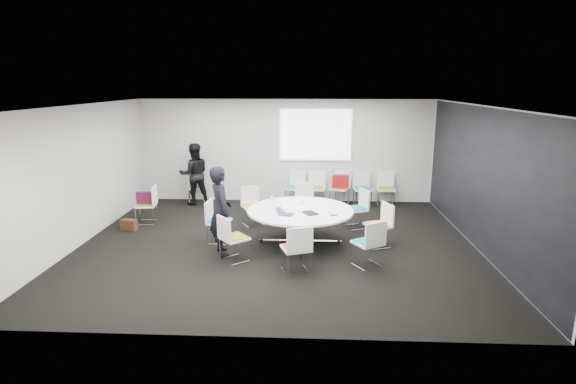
{
  "coord_description": "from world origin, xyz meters",
  "views": [
    {
      "loc": [
        0.64,
        -8.7,
        3.23
      ],
      "look_at": [
        0.2,
        0.4,
        1.0
      ],
      "focal_mm": 28.0,
      "sensor_mm": 36.0,
      "label": 1
    }
  ],
  "objects_px": {
    "chair_ring_h": "(368,252)",
    "cup": "(302,202)",
    "chair_spare_left": "(147,212)",
    "chair_person_back": "(197,193)",
    "chair_ring_a": "(378,233)",
    "chair_ring_c": "(303,208)",
    "chair_ring_g": "(296,258)",
    "chair_ring_e": "(219,229)",
    "maroon_bag": "(146,198)",
    "chair_back_e": "(386,195)",
    "chair_back_b": "(316,194)",
    "person_main": "(221,211)",
    "brown_bag": "(129,225)",
    "chair_back_c": "(340,194)",
    "chair_ring_b": "(356,216)",
    "conference_table": "(300,219)",
    "chair_back_d": "(362,195)",
    "chair_back_a": "(295,194)",
    "laptop": "(282,210)",
    "chair_ring_d": "(253,214)",
    "chair_ring_f": "(234,247)",
    "person_back": "(194,174)"
  },
  "relations": [
    {
      "from": "laptop",
      "to": "brown_bag",
      "type": "xyz_separation_m",
      "value": [
        -3.5,
        0.8,
        -0.62
      ]
    },
    {
      "from": "chair_back_b",
      "to": "person_main",
      "type": "xyz_separation_m",
      "value": [
        -1.87,
        -3.71,
        0.58
      ]
    },
    {
      "from": "chair_back_b",
      "to": "laptop",
      "type": "distance_m",
      "value": 3.32
    },
    {
      "from": "chair_ring_b",
      "to": "maroon_bag",
      "type": "bearing_deg",
      "value": 67.45
    },
    {
      "from": "chair_ring_b",
      "to": "chair_ring_c",
      "type": "height_order",
      "value": "same"
    },
    {
      "from": "conference_table",
      "to": "chair_ring_f",
      "type": "bearing_deg",
      "value": -140.81
    },
    {
      "from": "chair_spare_left",
      "to": "brown_bag",
      "type": "distance_m",
      "value": 0.6
    },
    {
      "from": "chair_back_c",
      "to": "chair_back_e",
      "type": "relative_size",
      "value": 1.0
    },
    {
      "from": "chair_ring_a",
      "to": "chair_ring_b",
      "type": "distance_m",
      "value": 1.22
    },
    {
      "from": "chair_ring_h",
      "to": "person_main",
      "type": "xyz_separation_m",
      "value": [
        -2.74,
        0.5,
        0.58
      ]
    },
    {
      "from": "chair_back_b",
      "to": "chair_back_c",
      "type": "distance_m",
      "value": 0.64
    },
    {
      "from": "chair_ring_a",
      "to": "chair_ring_b",
      "type": "xyz_separation_m",
      "value": [
        -0.33,
        1.18,
        0.0
      ]
    },
    {
      "from": "conference_table",
      "to": "chair_ring_b",
      "type": "bearing_deg",
      "value": 41.51
    },
    {
      "from": "chair_back_d",
      "to": "chair_back_b",
      "type": "bearing_deg",
      "value": -5.81
    },
    {
      "from": "chair_ring_a",
      "to": "chair_ring_c",
      "type": "bearing_deg",
      "value": 19.06
    },
    {
      "from": "chair_ring_f",
      "to": "chair_ring_a",
      "type": "bearing_deg",
      "value": 67.85
    },
    {
      "from": "chair_back_e",
      "to": "chair_back_b",
      "type": "bearing_deg",
      "value": 3.92
    },
    {
      "from": "maroon_bag",
      "to": "chair_ring_g",
      "type": "bearing_deg",
      "value": -36.5
    },
    {
      "from": "chair_back_b",
      "to": "chair_spare_left",
      "type": "relative_size",
      "value": 1.0
    },
    {
      "from": "chair_back_d",
      "to": "chair_back_e",
      "type": "xyz_separation_m",
      "value": [
        0.64,
        0.04,
        0.0
      ]
    },
    {
      "from": "chair_ring_g",
      "to": "chair_ring_h",
      "type": "bearing_deg",
      "value": -5.29
    },
    {
      "from": "chair_back_c",
      "to": "cup",
      "type": "distance_m",
      "value": 2.96
    },
    {
      "from": "conference_table",
      "to": "chair_ring_a",
      "type": "relative_size",
      "value": 2.44
    },
    {
      "from": "chair_ring_h",
      "to": "cup",
      "type": "xyz_separation_m",
      "value": [
        -1.22,
        1.51,
        0.5
      ]
    },
    {
      "from": "chair_ring_a",
      "to": "maroon_bag",
      "type": "height_order",
      "value": "chair_ring_a"
    },
    {
      "from": "chair_back_e",
      "to": "chair_person_back",
      "type": "bearing_deg",
      "value": 2.86
    },
    {
      "from": "maroon_bag",
      "to": "brown_bag",
      "type": "height_order",
      "value": "maroon_bag"
    },
    {
      "from": "maroon_bag",
      "to": "brown_bag",
      "type": "bearing_deg",
      "value": -114.11
    },
    {
      "from": "chair_ring_g",
      "to": "chair_back_a",
      "type": "relative_size",
      "value": 1.0
    },
    {
      "from": "person_main",
      "to": "chair_ring_g",
      "type": "bearing_deg",
      "value": -142.06
    },
    {
      "from": "chair_ring_d",
      "to": "chair_ring_g",
      "type": "bearing_deg",
      "value": 83.68
    },
    {
      "from": "laptop",
      "to": "chair_ring_e",
      "type": "bearing_deg",
      "value": 67.7
    },
    {
      "from": "chair_ring_e",
      "to": "maroon_bag",
      "type": "bearing_deg",
      "value": -115.77
    },
    {
      "from": "conference_table",
      "to": "chair_ring_b",
      "type": "xyz_separation_m",
      "value": [
        1.24,
        1.1,
        -0.26
      ]
    },
    {
      "from": "chair_ring_b",
      "to": "chair_back_c",
      "type": "relative_size",
      "value": 1.0
    },
    {
      "from": "conference_table",
      "to": "person_back",
      "type": "distance_m",
      "value": 4.17
    },
    {
      "from": "cup",
      "to": "brown_bag",
      "type": "relative_size",
      "value": 0.25
    },
    {
      "from": "maroon_bag",
      "to": "brown_bag",
      "type": "distance_m",
      "value": 0.76
    },
    {
      "from": "chair_ring_d",
      "to": "cup",
      "type": "bearing_deg",
      "value": 116.34
    },
    {
      "from": "chair_ring_f",
      "to": "chair_ring_b",
      "type": "bearing_deg",
      "value": 90.25
    },
    {
      "from": "chair_ring_e",
      "to": "brown_bag",
      "type": "xyz_separation_m",
      "value": [
        -2.18,
        0.67,
        -0.16
      ]
    },
    {
      "from": "chair_ring_e",
      "to": "person_main",
      "type": "relative_size",
      "value": 0.51
    },
    {
      "from": "chair_spare_left",
      "to": "person_main",
      "type": "relative_size",
      "value": 0.51
    },
    {
      "from": "chair_ring_a",
      "to": "chair_ring_g",
      "type": "relative_size",
      "value": 1.0
    },
    {
      "from": "chair_ring_a",
      "to": "chair_ring_e",
      "type": "height_order",
      "value": "same"
    },
    {
      "from": "chair_spare_left",
      "to": "chair_person_back",
      "type": "xyz_separation_m",
      "value": [
        0.69,
        1.92,
        0.0
      ]
    },
    {
      "from": "chair_ring_d",
      "to": "laptop",
      "type": "distance_m",
      "value": 1.57
    },
    {
      "from": "chair_ring_f",
      "to": "cup",
      "type": "xyz_separation_m",
      "value": [
        1.23,
        1.37,
        0.5
      ]
    },
    {
      "from": "laptop",
      "to": "chair_back_a",
      "type": "bearing_deg",
      "value": -19.44
    },
    {
      "from": "chair_back_b",
      "to": "chair_back_d",
      "type": "height_order",
      "value": "same"
    }
  ]
}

